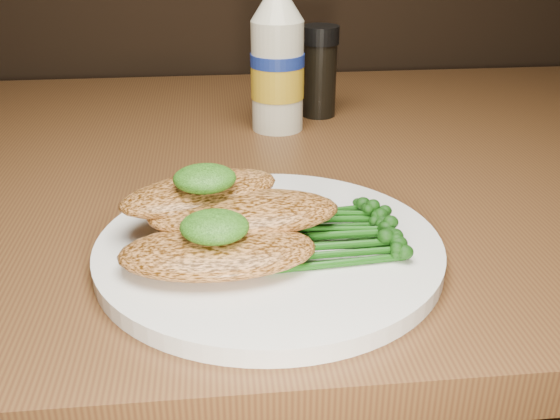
{
  "coord_description": "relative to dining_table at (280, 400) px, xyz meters",
  "views": [
    {
      "loc": [
        -0.07,
        0.35,
        1.02
      ],
      "look_at": [
        -0.02,
        0.82,
        0.79
      ],
      "focal_mm": 40.74,
      "sensor_mm": 36.0,
      "label": 1
    }
  ],
  "objects": [
    {
      "name": "chicken_back",
      "position": [
        -0.09,
        -0.19,
        0.42
      ],
      "size": [
        0.16,
        0.13,
        0.02
      ],
      "primitive_type": "ellipsoid",
      "rotation": [
        0.0,
        0.0,
        0.41
      ],
      "color": "#CB8040",
      "rests_on": "plate"
    },
    {
      "name": "mayo_bottle",
      "position": [
        0.01,
        0.1,
        0.47
      ],
      "size": [
        0.09,
        0.09,
        0.19
      ],
      "primitive_type": null,
      "rotation": [
        0.0,
        0.0,
        0.28
      ],
      "color": "silver",
      "rests_on": "dining_table"
    },
    {
      "name": "broccolini_bundle",
      "position": [
        0.01,
        -0.24,
        0.4
      ],
      "size": [
        0.17,
        0.14,
        0.02
      ],
      "primitive_type": null,
      "rotation": [
        0.0,
        0.0,
        0.25
      ],
      "color": "#185111",
      "rests_on": "plate"
    },
    {
      "name": "chicken_front",
      "position": [
        -0.08,
        -0.27,
        0.4
      ],
      "size": [
        0.15,
        0.08,
        0.02
      ],
      "primitive_type": "ellipsoid",
      "rotation": [
        0.0,
        0.0,
        0.01
      ],
      "color": "#CB8040",
      "rests_on": "plate"
    },
    {
      "name": "chicken_mid",
      "position": [
        -0.05,
        -0.22,
        0.41
      ],
      "size": [
        0.16,
        0.09,
        0.02
      ],
      "primitive_type": "ellipsoid",
      "rotation": [
        0.0,
        0.0,
        0.04
      ],
      "color": "#CB8040",
      "rests_on": "plate"
    },
    {
      "name": "pesto_front",
      "position": [
        -0.08,
        -0.26,
        0.42
      ],
      "size": [
        0.06,
        0.06,
        0.02
      ],
      "primitive_type": "ellipsoid",
      "rotation": [
        0.0,
        0.0,
        -0.19
      ],
      "color": "#113407",
      "rests_on": "chicken_front"
    },
    {
      "name": "dining_table",
      "position": [
        0.0,
        0.0,
        0.0
      ],
      "size": [
        1.2,
        0.8,
        0.75
      ],
      "primitive_type": null,
      "color": "#4A2A16",
      "rests_on": "floor"
    },
    {
      "name": "plate",
      "position": [
        -0.03,
        -0.23,
        0.38
      ],
      "size": [
        0.29,
        0.29,
        0.02
      ],
      "primitive_type": "cylinder",
      "color": "white",
      "rests_on": "dining_table"
    },
    {
      "name": "pepper_grinder",
      "position": [
        0.07,
        0.15,
        0.44
      ],
      "size": [
        0.05,
        0.05,
        0.12
      ],
      "primitive_type": null,
      "rotation": [
        0.0,
        0.0,
        0.0
      ],
      "color": "black",
      "rests_on": "dining_table"
    },
    {
      "name": "pesto_back",
      "position": [
        -0.09,
        -0.2,
        0.44
      ],
      "size": [
        0.06,
        0.05,
        0.02
      ],
      "primitive_type": "ellipsoid",
      "rotation": [
        0.0,
        0.0,
        -0.05
      ],
      "color": "#113407",
      "rests_on": "chicken_back"
    }
  ]
}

